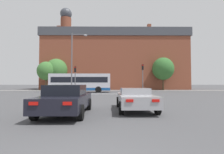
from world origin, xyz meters
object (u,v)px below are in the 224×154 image
bus_crossing_lead (80,82)px  traffic_light_near_left (75,75)px  car_roadster_right (135,99)px  pedestrian_walking_west (82,86)px  street_lamp_junction (74,58)px  traffic_light_near_right (143,74)px  car_saloon_left (66,99)px  pedestrian_waiting (95,86)px  pedestrian_walking_east (92,86)px

bus_crossing_lead → traffic_light_near_left: size_ratio=2.57×
car_roadster_right → bus_crossing_lead: bus_crossing_lead is taller
pedestrian_walking_west → bus_crossing_lead: bearing=-63.5°
car_roadster_right → street_lamp_junction: 16.26m
car_roadster_right → bus_crossing_lead: size_ratio=0.43×
car_roadster_right → traffic_light_near_right: traffic_light_near_right is taller
car_roadster_right → street_lamp_junction: bearing=113.9°
car_saloon_left → bus_crossing_lead: 21.21m
pedestrian_waiting → car_roadster_right: bearing=-49.4°
pedestrian_walking_east → pedestrian_walking_west: 2.06m
bus_crossing_lead → pedestrian_walking_west: 8.61m
traffic_light_near_right → pedestrian_walking_east: (-8.78, 12.25, -1.91)m
car_roadster_right → bus_crossing_lead: bearing=107.9°
bus_crossing_lead → traffic_light_near_right: 10.67m
traffic_light_near_left → pedestrian_waiting: 12.44m
pedestrian_waiting → street_lamp_junction: bearing=-66.6°
traffic_light_near_right → pedestrian_walking_west: (-10.81, 12.65, -1.91)m
bus_crossing_lead → pedestrian_waiting: bearing=-13.0°
traffic_light_near_right → street_lamp_junction: bearing=-172.1°
bus_crossing_lead → traffic_light_near_left: traffic_light_near_left is taller
traffic_light_near_left → pedestrian_waiting: traffic_light_near_left is taller
street_lamp_junction → pedestrian_walking_east: bearing=86.1°
bus_crossing_lead → pedestrian_walking_east: size_ratio=6.10×
pedestrian_waiting → pedestrian_walking_west: pedestrian_walking_west is taller
pedestrian_waiting → bus_crossing_lead: bearing=-72.1°
traffic_light_near_left → traffic_light_near_right: traffic_light_near_right is taller
bus_crossing_lead → traffic_light_near_left: (0.02, -4.56, 0.98)m
pedestrian_walking_west → pedestrian_walking_east: bearing=8.5°
traffic_light_near_left → traffic_light_near_right: 9.75m
traffic_light_near_left → street_lamp_junction: size_ratio=0.46×
traffic_light_near_left → pedestrian_walking_west: bearing=94.7°
pedestrian_walking_east → car_roadster_right: bearing=120.1°
pedestrian_waiting → pedestrian_walking_west: (-2.80, 0.89, 0.05)m
car_roadster_right → pedestrian_walking_east: pedestrian_walking_east is taller
traffic_light_near_left → traffic_light_near_right: bearing=2.6°
street_lamp_junction → pedestrian_waiting: bearing=82.6°
car_saloon_left → pedestrian_walking_east: (-1.98, 29.11, 0.23)m
pedestrian_walking_east → traffic_light_near_left: bearing=104.6°
traffic_light_near_right → pedestrian_walking_east: 15.20m
pedestrian_waiting → pedestrian_walking_east: bearing=178.5°
traffic_light_near_right → street_lamp_junction: street_lamp_junction is taller
traffic_light_near_left → pedestrian_waiting: bearing=81.9°
car_saloon_left → traffic_light_near_right: bearing=67.6°
car_roadster_right → pedestrian_walking_east: (-5.49, 27.87, 0.32)m
car_saloon_left → traffic_light_near_left: (-2.94, 16.43, 1.91)m
traffic_light_near_left → pedestrian_walking_east: bearing=85.7°
street_lamp_junction → pedestrian_walking_west: street_lamp_junction is taller
car_saloon_left → car_roadster_right: bearing=19.0°
pedestrian_waiting → pedestrian_walking_west: size_ratio=0.95×
car_roadster_right → pedestrian_waiting: size_ratio=2.78×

